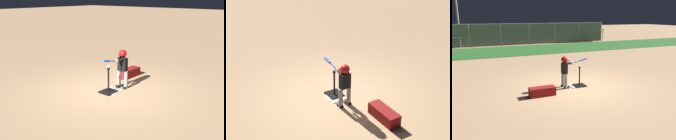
{
  "view_description": "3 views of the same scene",
  "coord_description": "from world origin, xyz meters",
  "views": [
    {
      "loc": [
        5.24,
        4.56,
        2.63
      ],
      "look_at": [
        0.01,
        0.09,
        0.65
      ],
      "focal_mm": 42.0,
      "sensor_mm": 36.0,
      "label": 1
    },
    {
      "loc": [
        -6.04,
        3.61,
        4.29
      ],
      "look_at": [
        -0.27,
        0.13,
        0.92
      ],
      "focal_mm": 50.0,
      "sensor_mm": 36.0,
      "label": 2
    },
    {
      "loc": [
        -3.31,
        -6.77,
        2.5
      ],
      "look_at": [
        -0.5,
        0.09,
        0.64
      ],
      "focal_mm": 35.0,
      "sensor_mm": 36.0,
      "label": 3
    }
  ],
  "objects": [
    {
      "name": "equipment_bag",
      "position": [
        -1.45,
        -0.4,
        0.14
      ],
      "size": [
        0.84,
        0.33,
        0.28
      ],
      "primitive_type": "cube",
      "rotation": [
        0.0,
        0.0,
        -0.01
      ],
      "color": "maroon",
      "rests_on": "ground_plane"
    },
    {
      "name": "home_plate",
      "position": [
        -0.04,
        0.05,
        0.01
      ],
      "size": [
        0.45,
        0.45,
        0.02
      ],
      "primitive_type": "cube",
      "rotation": [
        0.0,
        0.0,
        0.02
      ],
      "color": "white",
      "rests_on": "ground_plane"
    },
    {
      "name": "ground_plane",
      "position": [
        0.0,
        0.0,
        0.0
      ],
      "size": [
        90.0,
        90.0,
        0.0
      ],
      "primitive_type": "plane",
      "color": "tan"
    },
    {
      "name": "batter_child",
      "position": [
        -0.45,
        0.07,
        0.72
      ],
      "size": [
        1.0,
        0.36,
        1.13
      ],
      "color": "gray",
      "rests_on": "ground_plane"
    },
    {
      "name": "baseball",
      "position": [
        0.09,
        0.03,
        0.75
      ],
      "size": [
        0.07,
        0.07,
        0.07
      ],
      "primitive_type": "sphere",
      "color": "white",
      "rests_on": "batting_tee"
    },
    {
      "name": "batting_tee",
      "position": [
        0.09,
        0.03,
        0.1
      ],
      "size": [
        0.44,
        0.4,
        0.71
      ],
      "color": "black",
      "rests_on": "ground_plane"
    }
  ]
}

